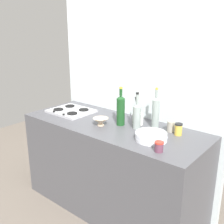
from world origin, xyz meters
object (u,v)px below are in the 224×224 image
object	(u,v)px
plate_stack	(151,136)
wine_bottle_mid_left	(137,115)
utensil_crock	(138,118)
wine_bottle_mid_right	(156,112)
condiment_jar_rear	(171,126)
mixing_bowl	(101,121)
condiment_jar_front	(159,147)
wine_bottle_leftmost	(121,110)
condiment_jar_spare	(178,129)
stovetop_hob	(71,111)

from	to	relation	value
plate_stack	wine_bottle_mid_left	world-z (taller)	wine_bottle_mid_left
utensil_crock	wine_bottle_mid_right	bearing A→B (deg)	12.06
condiment_jar_rear	utensil_crock	bearing A→B (deg)	-174.91
mixing_bowl	utensil_crock	world-z (taller)	utensil_crock
wine_bottle_mid_left	condiment_jar_front	xyz separation A→B (m)	(0.40, -0.29, -0.08)
wine_bottle_leftmost	condiment_jar_front	distance (m)	0.64
condiment_jar_front	condiment_jar_rear	bearing A→B (deg)	106.79
plate_stack	wine_bottle_mid_right	bearing A→B (deg)	115.07
wine_bottle_mid_left	wine_bottle_mid_right	size ratio (longest dim) A/B	0.91
wine_bottle_mid_right	condiment_jar_spare	bearing A→B (deg)	-8.35
mixing_bowl	utensil_crock	xyz separation A→B (m)	(0.24, 0.24, 0.02)
plate_stack	wine_bottle_mid_right	world-z (taller)	wine_bottle_mid_right
stovetop_hob	plate_stack	bearing A→B (deg)	-5.14
wine_bottle_mid_right	utensil_crock	bearing A→B (deg)	-167.94
wine_bottle_mid_left	condiment_jar_spare	distance (m)	0.38
plate_stack	wine_bottle_mid_left	size ratio (longest dim) A/B	0.78
mixing_bowl	condiment_jar_spare	xyz separation A→B (m)	(0.66, 0.24, 0.01)
condiment_jar_front	condiment_jar_rear	world-z (taller)	condiment_jar_rear
wine_bottle_mid_right	mixing_bowl	world-z (taller)	wine_bottle_mid_right
stovetop_hob	condiment_jar_spare	size ratio (longest dim) A/B	4.24
wine_bottle_leftmost	mixing_bowl	size ratio (longest dim) A/B	2.51
plate_stack	utensil_crock	distance (m)	0.38
wine_bottle_mid_right	utensil_crock	distance (m)	0.19
condiment_jar_rear	condiment_jar_spare	bearing A→B (deg)	-19.02
condiment_jar_spare	condiment_jar_front	bearing A→B (deg)	-84.32
wine_bottle_mid_left	condiment_jar_spare	world-z (taller)	wine_bottle_mid_left
wine_bottle_mid_left	condiment_jar_front	size ratio (longest dim) A/B	4.27
condiment_jar_spare	wine_bottle_leftmost	bearing A→B (deg)	-167.86
condiment_jar_front	condiment_jar_spare	xyz separation A→B (m)	(-0.04, 0.38, 0.01)
utensil_crock	condiment_jar_front	distance (m)	0.59
mixing_bowl	condiment_jar_front	world-z (taller)	condiment_jar_front
utensil_crock	condiment_jar_rear	distance (m)	0.33
mixing_bowl	condiment_jar_rear	distance (m)	0.63
stovetop_hob	condiment_jar_front	xyz separation A→B (m)	(1.21, -0.24, 0.03)
wine_bottle_leftmost	condiment_jar_spare	world-z (taller)	wine_bottle_leftmost
utensil_crock	mixing_bowl	bearing A→B (deg)	-134.99
plate_stack	wine_bottle_mid_left	xyz separation A→B (m)	(-0.24, 0.14, 0.09)
stovetop_hob	wine_bottle_mid_right	distance (m)	0.95
wine_bottle_mid_left	condiment_jar_front	bearing A→B (deg)	-35.85
wine_bottle_mid_left	condiment_jar_rear	distance (m)	0.31
wine_bottle_mid_right	plate_stack	bearing A→B (deg)	-64.93
stovetop_hob	wine_bottle_mid_left	distance (m)	0.82
wine_bottle_leftmost	condiment_jar_rear	world-z (taller)	wine_bottle_leftmost
mixing_bowl	wine_bottle_leftmost	bearing A→B (deg)	44.88
condiment_jar_front	plate_stack	bearing A→B (deg)	137.10
stovetop_hob	mixing_bowl	bearing A→B (deg)	-11.04
wine_bottle_mid_right	condiment_jar_rear	bearing A→B (deg)	-2.29
stovetop_hob	plate_stack	size ratio (longest dim) A/B	1.66
wine_bottle_leftmost	utensil_crock	size ratio (longest dim) A/B	1.14
wine_bottle_mid_right	condiment_jar_front	size ratio (longest dim) A/B	4.70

